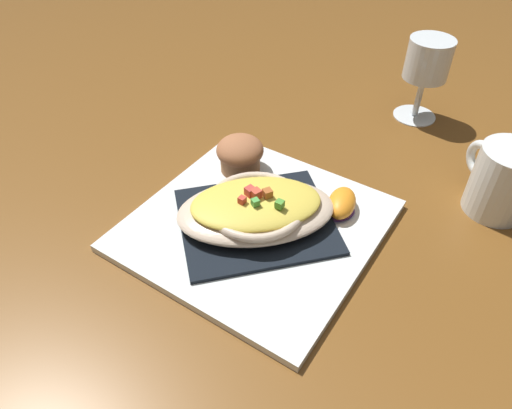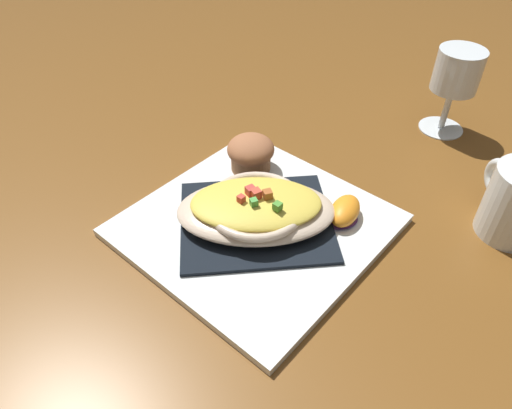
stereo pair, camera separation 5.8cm
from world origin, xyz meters
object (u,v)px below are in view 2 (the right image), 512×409
(gratin_dish, at_px, (256,208))
(orange_garnish, at_px, (344,212))
(muffin, at_px, (251,153))
(square_plate, at_px, (256,225))
(stemmed_glass, at_px, (456,76))

(gratin_dish, height_order, orange_garnish, gratin_dish)
(gratin_dish, bearing_deg, muffin, 134.15)
(square_plate, distance_m, stemmed_glass, 0.39)
(muffin, bearing_deg, gratin_dish, -45.85)
(muffin, bearing_deg, square_plate, -45.86)
(orange_garnish, bearing_deg, muffin, 178.64)
(gratin_dish, relative_size, orange_garnish, 3.19)
(gratin_dish, height_order, stemmed_glass, stemmed_glass)
(stemmed_glass, bearing_deg, orange_garnish, -89.98)
(gratin_dish, height_order, muffin, gratin_dish)
(gratin_dish, bearing_deg, orange_garnish, 43.74)
(orange_garnish, bearing_deg, square_plate, -136.27)
(gratin_dish, xyz_separation_m, orange_garnish, (0.08, 0.08, -0.01))
(muffin, xyz_separation_m, orange_garnish, (0.16, -0.00, -0.02))
(orange_garnish, xyz_separation_m, stemmed_glass, (-0.00, 0.30, 0.07))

